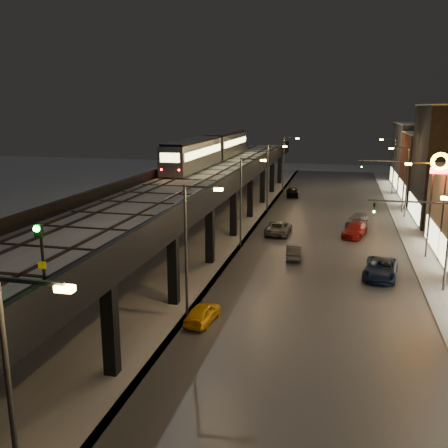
# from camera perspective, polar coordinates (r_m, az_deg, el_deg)

# --- Properties ---
(ground) EXTENTS (220.00, 220.00, 0.00)m
(ground) POSITION_cam_1_polar(r_m,az_deg,el_deg) (23.60, -12.81, -22.92)
(ground) COLOR silver
(road_surface) EXTENTS (17.00, 120.00, 0.06)m
(road_surface) POSITION_cam_1_polar(r_m,az_deg,el_deg) (53.73, 11.36, -1.91)
(road_surface) COLOR #46474D
(road_surface) RESTS_ON ground
(sidewalk_right) EXTENTS (4.00, 120.00, 0.14)m
(sidewalk_right) POSITION_cam_1_polar(r_m,az_deg,el_deg) (54.38, 21.94, -2.41)
(sidewalk_right) COLOR #9FA1A8
(sidewalk_right) RESTS_ON ground
(under_viaduct_pavement) EXTENTS (11.00, 120.00, 0.06)m
(under_viaduct_pavement) POSITION_cam_1_polar(r_m,az_deg,el_deg) (55.76, -2.63, -1.11)
(under_viaduct_pavement) COLOR #9FA1A8
(under_viaduct_pavement) RESTS_ON ground
(elevated_viaduct) EXTENTS (9.00, 100.00, 6.30)m
(elevated_viaduct) POSITION_cam_1_polar(r_m,az_deg,el_deg) (51.67, -3.66, 4.06)
(elevated_viaduct) COLOR black
(elevated_viaduct) RESTS_ON ground
(viaduct_trackbed) EXTENTS (8.40, 100.00, 0.32)m
(viaduct_trackbed) POSITION_cam_1_polar(r_m,az_deg,el_deg) (51.67, -3.64, 4.92)
(viaduct_trackbed) COLOR #B2B7C1
(viaduct_trackbed) RESTS_ON elevated_viaduct
(viaduct_parapet_streetside) EXTENTS (0.30, 100.00, 1.10)m
(viaduct_parapet_streetside) POSITION_cam_1_polar(r_m,az_deg,el_deg) (50.54, 1.11, 5.29)
(viaduct_parapet_streetside) COLOR black
(viaduct_parapet_streetside) RESTS_ON elevated_viaduct
(viaduct_parapet_far) EXTENTS (0.30, 100.00, 1.10)m
(viaduct_parapet_far) POSITION_cam_1_polar(r_m,az_deg,el_deg) (53.06, -8.15, 5.54)
(viaduct_parapet_far) COLOR black
(viaduct_parapet_far) RESTS_ON elevated_viaduct
(building_e) EXTENTS (12.20, 12.20, 10.16)m
(building_e) POSITION_cam_1_polar(r_m,az_deg,el_deg) (80.81, 24.13, 5.85)
(building_e) COLOR maroon
(building_e) RESTS_ON ground
(building_f) EXTENTS (12.20, 16.20, 11.16)m
(building_f) POSITION_cam_1_polar(r_m,az_deg,el_deg) (94.48, 22.65, 7.19)
(building_f) COLOR #37383D
(building_f) RESTS_ON ground
(streetlight_left_0) EXTENTS (2.57, 0.28, 9.00)m
(streetlight_left_0) POSITION_cam_1_polar(r_m,az_deg,el_deg) (17.43, -22.59, -17.30)
(streetlight_left_0) COLOR #38383A
(streetlight_left_0) RESTS_ON ground
(streetlight_left_1) EXTENTS (2.57, 0.28, 9.00)m
(streetlight_left_1) POSITION_cam_1_polar(r_m,az_deg,el_deg) (32.51, -3.93, -2.10)
(streetlight_left_1) COLOR #38383A
(streetlight_left_1) RESTS_ON ground
(streetlight_left_2) EXTENTS (2.57, 0.28, 9.00)m
(streetlight_left_2) POSITION_cam_1_polar(r_m,az_deg,el_deg) (49.58, 2.24, 3.24)
(streetlight_left_2) COLOR #38383A
(streetlight_left_2) RESTS_ON ground
(streetlight_right_2) EXTENTS (2.56, 0.28, 9.00)m
(streetlight_right_2) POSITION_cam_1_polar(r_m,az_deg,el_deg) (49.29, 22.22, 2.21)
(streetlight_right_2) COLOR #38383A
(streetlight_right_2) RESTS_ON ground
(streetlight_left_3) EXTENTS (2.57, 0.28, 9.00)m
(streetlight_left_3) POSITION_cam_1_polar(r_m,az_deg,el_deg) (67.14, 5.24, 5.81)
(streetlight_left_3) COLOR #38383A
(streetlight_left_3) RESTS_ON ground
(streetlight_right_3) EXTENTS (2.56, 0.28, 9.00)m
(streetlight_right_3) POSITION_cam_1_polar(r_m,az_deg,el_deg) (66.92, 19.99, 5.05)
(streetlight_right_3) COLOR #38383A
(streetlight_right_3) RESTS_ON ground
(streetlight_left_4) EXTENTS (2.57, 0.28, 9.00)m
(streetlight_left_4) POSITION_cam_1_polar(r_m,az_deg,el_deg) (84.88, 7.00, 7.30)
(streetlight_left_4) COLOR #38383A
(streetlight_left_4) RESTS_ON ground
(streetlight_right_4) EXTENTS (2.56, 0.28, 9.00)m
(streetlight_right_4) POSITION_cam_1_polar(r_m,az_deg,el_deg) (84.71, 18.69, 6.70)
(streetlight_right_4) COLOR #38383A
(streetlight_right_4) RESTS_ON ground
(traffic_light_rig_a) EXTENTS (6.10, 0.34, 7.00)m
(traffic_light_rig_a) POSITION_cam_1_polar(r_m,az_deg,el_deg) (40.60, 22.72, -1.08)
(traffic_light_rig_a) COLOR #38383A
(traffic_light_rig_a) RESTS_ON ground
(traffic_light_rig_b) EXTENTS (6.10, 0.34, 7.00)m
(traffic_light_rig_b) POSITION_cam_1_polar(r_m,az_deg,el_deg) (69.88, 18.95, 4.83)
(traffic_light_rig_b) COLOR #38383A
(traffic_light_rig_b) RESTS_ON ground
(subway_train) EXTENTS (2.87, 34.97, 3.43)m
(subway_train) POSITION_cam_1_polar(r_m,az_deg,el_deg) (69.07, -1.34, 8.64)
(subway_train) COLOR gray
(subway_train) RESTS_ON viaduct_trackbed
(rail_signal) EXTENTS (0.33, 0.42, 2.89)m
(rail_signal) POSITION_cam_1_polar(r_m,az_deg,el_deg) (20.30, -20.26, -2.25)
(rail_signal) COLOR black
(rail_signal) RESTS_ON viaduct_trackbed
(car_taxi) EXTENTS (1.87, 3.83, 1.26)m
(car_taxi) POSITION_cam_1_polar(r_m,az_deg,el_deg) (33.15, -2.45, -10.21)
(car_taxi) COLOR #F2B011
(car_taxi) RESTS_ON ground
(car_near_white) EXTENTS (1.65, 3.98, 1.28)m
(car_near_white) POSITION_cam_1_polar(r_m,az_deg,el_deg) (47.04, 7.99, -3.18)
(car_near_white) COLOR #464749
(car_near_white) RESTS_ON ground
(car_mid_silver) EXTENTS (2.59, 5.48, 1.51)m
(car_mid_silver) POSITION_cam_1_polar(r_m,az_deg,el_deg) (55.66, 6.25, -0.44)
(car_mid_silver) COLOR #545556
(car_mid_silver) RESTS_ON ground
(car_far_white) EXTENTS (2.41, 4.64, 1.51)m
(car_far_white) POSITION_cam_1_polar(r_m,az_deg,el_deg) (79.77, 7.80, 3.66)
(car_far_white) COLOR black
(car_far_white) RESTS_ON ground
(car_onc_dark) EXTENTS (3.29, 5.84, 1.54)m
(car_onc_dark) POSITION_cam_1_polar(r_m,az_deg,el_deg) (43.25, 17.45, -4.96)
(car_onc_dark) COLOR #111C38
(car_onc_dark) RESTS_ON ground
(car_onc_white) EXTENTS (3.16, 5.33, 1.45)m
(car_onc_white) POSITION_cam_1_polar(r_m,az_deg,el_deg) (56.10, 14.73, -0.72)
(car_onc_white) COLOR maroon
(car_onc_white) RESTS_ON ground
(car_onc_red) EXTENTS (3.13, 4.74, 1.50)m
(car_onc_red) POSITION_cam_1_polar(r_m,az_deg,el_deg) (61.30, 14.98, 0.45)
(car_onc_red) COLOR slate
(car_onc_red) RESTS_ON ground
(sign_mcdonalds) EXTENTS (2.93, 0.35, 9.94)m
(sign_mcdonalds) POSITION_cam_1_polar(r_m,az_deg,el_deg) (48.30, 24.15, 5.25)
(sign_mcdonalds) COLOR #38383A
(sign_mcdonalds) RESTS_ON ground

